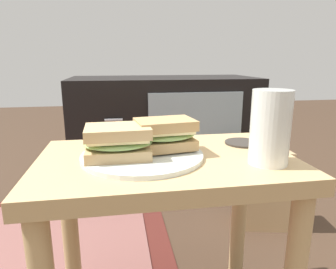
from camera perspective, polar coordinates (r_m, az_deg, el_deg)
The scene contains 9 objects.
side_table at distance 0.70m, azimuth -0.29°, elevation -11.29°, with size 0.56×0.36×0.46m.
tv_cabinet at distance 1.63m, azimuth -0.76°, elevation 0.65°, with size 0.96×0.46×0.58m.
area_rug at distance 1.28m, azimuth -22.37°, elevation -18.25°, with size 0.93×0.75×0.01m.
plate at distance 0.66m, azimuth -4.90°, elevation -3.96°, with size 0.26×0.26×0.01m, color silver.
sandwich_front at distance 0.63m, azimuth -9.50°, elevation -1.36°, with size 0.14×0.11×0.07m.
sandwich_back at distance 0.67m, azimuth -0.72°, elevation 0.09°, with size 0.15×0.12×0.07m.
beer_glass at distance 0.63m, azimuth 18.91°, elevation 1.08°, with size 0.08×0.08×0.15m.
coaster at distance 0.79m, azimuth 14.07°, elevation -1.54°, with size 0.09×0.09×0.01m, color #332D28.
paper_bag at distance 1.30m, azimuth 17.69°, elevation -9.79°, with size 0.23×0.18×0.32m.
Camera 1 is at (-0.10, -0.62, 0.67)m, focal length 31.96 mm.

